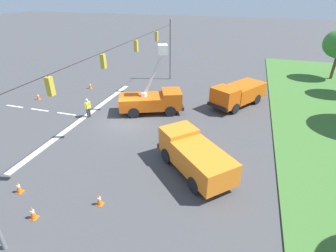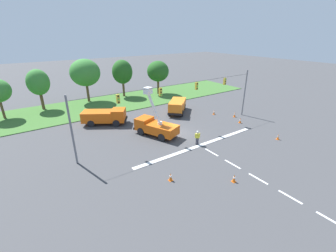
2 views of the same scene
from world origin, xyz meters
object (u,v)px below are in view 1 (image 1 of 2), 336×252
object	(u,v)px
utility_truck_support_far	(194,155)
traffic_cone_mid_right	(90,85)
traffic_cone_lane_edge_a	(38,96)
utility_truck_bucket_lift	(153,99)
traffic_cone_foreground_right	(32,212)
traffic_cone_mid_left	(99,199)
road_worker	(88,107)
traffic_cone_foreground_left	(18,187)
utility_truck_support_near	(238,93)

from	to	relation	value
utility_truck_support_far	traffic_cone_mid_right	world-z (taller)	utility_truck_support_far
traffic_cone_lane_edge_a	utility_truck_bucket_lift	bearing A→B (deg)	92.49
traffic_cone_foreground_right	traffic_cone_mid_left	world-z (taller)	traffic_cone_foreground_right
utility_truck_support_far	traffic_cone_mid_right	bearing A→B (deg)	-128.48
utility_truck_support_far	road_worker	xyz separation A→B (m)	(-5.00, -10.72, -0.21)
utility_truck_bucket_lift	traffic_cone_foreground_left	xyz separation A→B (m)	(12.59, -3.55, -0.89)
road_worker	traffic_cone_foreground_left	world-z (taller)	road_worker
utility_truck_bucket_lift	road_worker	size ratio (longest dim) A/B	3.53
road_worker	traffic_cone_lane_edge_a	size ratio (longest dim) A/B	2.30
utility_truck_support_near	traffic_cone_mid_right	world-z (taller)	utility_truck_support_near
traffic_cone_mid_left	traffic_cone_mid_right	distance (m)	19.27
road_worker	traffic_cone_mid_right	bearing A→B (deg)	-149.04
road_worker	traffic_cone_lane_edge_a	xyz separation A→B (m)	(-2.16, -7.41, -0.62)
traffic_cone_foreground_right	traffic_cone_mid_right	world-z (taller)	traffic_cone_mid_right
utility_truck_support_near	road_worker	distance (m)	14.28
traffic_cone_foreground_right	traffic_cone_mid_left	size ratio (longest dim) A/B	1.06
traffic_cone_foreground_left	traffic_cone_mid_left	distance (m)	4.90
utility_truck_bucket_lift	utility_truck_support_far	size ratio (longest dim) A/B	1.09
utility_truck_bucket_lift	utility_truck_support_near	world-z (taller)	utility_truck_bucket_lift
traffic_cone_foreground_right	traffic_cone_lane_edge_a	world-z (taller)	traffic_cone_foreground_right
utility_truck_support_near	road_worker	xyz separation A→B (m)	(6.71, -12.60, -0.24)
road_worker	traffic_cone_foreground_right	distance (m)	11.86
road_worker	utility_truck_support_near	bearing A→B (deg)	118.02
traffic_cone_mid_left	traffic_cone_mid_right	size ratio (longest dim) A/B	0.94
traffic_cone_foreground_right	utility_truck_bucket_lift	bearing A→B (deg)	174.31
utility_truck_bucket_lift	utility_truck_support_far	distance (m)	9.48
traffic_cone_foreground_left	traffic_cone_mid_right	world-z (taller)	traffic_cone_mid_right
utility_truck_support_near	traffic_cone_mid_left	world-z (taller)	utility_truck_support_near
utility_truck_support_far	utility_truck_support_near	bearing A→B (deg)	170.86
utility_truck_support_far	traffic_cone_mid_left	xyz separation A→B (m)	(4.40, -4.20, -0.84)
traffic_cone_mid_right	road_worker	bearing A→B (deg)	30.96
utility_truck_support_near	traffic_cone_mid_left	size ratio (longest dim) A/B	8.60
utility_truck_support_far	traffic_cone_lane_edge_a	xyz separation A→B (m)	(-7.16, -18.13, -0.83)
traffic_cone_foreground_right	traffic_cone_lane_edge_a	size ratio (longest dim) A/B	1.05
utility_truck_support_far	traffic_cone_foreground_right	world-z (taller)	utility_truck_support_far
traffic_cone_mid_left	traffic_cone_lane_edge_a	xyz separation A→B (m)	(-11.56, -13.93, 0.00)
utility_truck_support_near	traffic_cone_mid_right	xyz separation A→B (m)	(-0.02, -16.64, -0.83)
road_worker	traffic_cone_foreground_left	bearing A→B (deg)	9.40
utility_truck_support_near	traffic_cone_mid_right	distance (m)	16.66
road_worker	traffic_cone_foreground_right	size ratio (longest dim) A/B	2.20
traffic_cone_mid_right	traffic_cone_mid_left	bearing A→B (deg)	33.20
utility_truck_bucket_lift	traffic_cone_foreground_left	world-z (taller)	utility_truck_bucket_lift
traffic_cone_lane_edge_a	traffic_cone_foreground_left	bearing A→B (deg)	36.92
road_worker	traffic_cone_foreground_right	world-z (taller)	road_worker
traffic_cone_mid_left	utility_truck_support_far	bearing A→B (deg)	136.31
traffic_cone_mid_left	traffic_cone_mid_right	xyz separation A→B (m)	(-16.13, -10.55, 0.03)
utility_truck_support_near	utility_truck_support_far	bearing A→B (deg)	-9.14
utility_truck_bucket_lift	traffic_cone_mid_right	xyz separation A→B (m)	(-4.02, -9.23, -0.88)
utility_truck_support_near	traffic_cone_foreground_right	bearing A→B (deg)	-26.15
utility_truck_bucket_lift	traffic_cone_lane_edge_a	xyz separation A→B (m)	(0.55, -12.60, -0.91)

